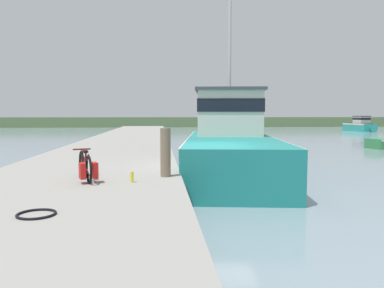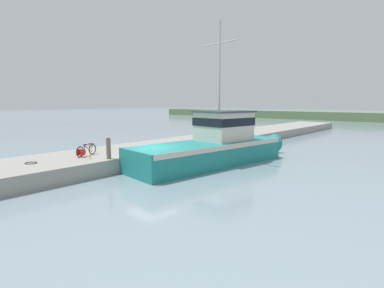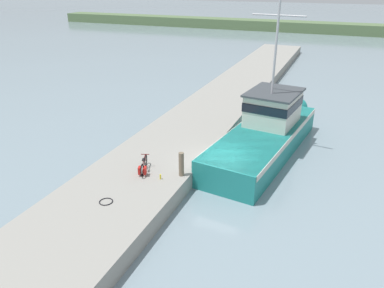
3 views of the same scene
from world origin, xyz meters
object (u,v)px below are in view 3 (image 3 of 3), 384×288
object	(u,v)px
fishing_boat_main	(267,131)
water_bottle_on_curb	(160,177)
bicycle_touring	(143,167)
mooring_post	(181,164)

from	to	relation	value
fishing_boat_main	water_bottle_on_curb	world-z (taller)	fishing_boat_main
bicycle_touring	mooring_post	xyz separation A→B (m)	(1.91, 0.46, 0.29)
bicycle_touring	water_bottle_on_curb	bearing A→B (deg)	-34.76
fishing_boat_main	bicycle_touring	bearing A→B (deg)	-116.78
bicycle_touring	water_bottle_on_curb	xyz separation A→B (m)	(1.11, -0.30, -0.21)
fishing_boat_main	mooring_post	xyz separation A→B (m)	(-2.91, -6.60, 0.22)
mooring_post	water_bottle_on_curb	bearing A→B (deg)	-136.71
mooring_post	water_bottle_on_curb	distance (m)	1.21
fishing_boat_main	bicycle_touring	xyz separation A→B (m)	(-4.82, -7.06, -0.07)
water_bottle_on_curb	mooring_post	bearing A→B (deg)	43.29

